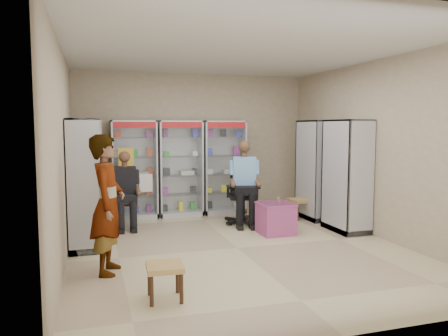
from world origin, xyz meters
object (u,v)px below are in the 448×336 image
object	(u,v)px
cabinet_left_near	(85,184)
seated_shopkeeper	(244,185)
wooden_chair	(125,202)
cabinet_right_near	(347,176)
cabinet_back_left	(134,170)
woven_stool_a	(299,209)
pink_trunk	(276,218)
cabinet_left_far	(86,176)
standing_man	(108,204)
office_chair	(243,193)
cabinet_back_mid	(180,168)
woven_stool_b	(165,282)
cabinet_right_far	(316,170)
cabinet_back_right	(223,167)

from	to	relation	value
cabinet_left_near	seated_shopkeeper	distance (m)	3.04
wooden_chair	cabinet_right_near	bearing A→B (deg)	-21.64
cabinet_back_left	woven_stool_a	xyz separation A→B (m)	(3.20, -1.06, -0.79)
cabinet_back_left	pink_trunk	world-z (taller)	cabinet_back_left
cabinet_right_near	cabinet_left_far	size ratio (longest dim) A/B	1.00
cabinet_back_left	standing_man	xyz separation A→B (m)	(-0.65, -3.32, -0.11)
cabinet_left_near	cabinet_left_far	bearing A→B (deg)	180.00
pink_trunk	cabinet_left_near	bearing A→B (deg)	179.30
pink_trunk	standing_man	xyz separation A→B (m)	(-2.88, -1.25, 0.62)
office_chair	woven_stool_a	distance (m)	1.29
cabinet_back_left	cabinet_back_mid	world-z (taller)	same
office_chair	standing_man	world-z (taller)	standing_man
wooden_chair	woven_stool_b	xyz separation A→B (m)	(0.15, -3.68, -0.27)
cabinet_back_left	cabinet_right_near	bearing A→B (deg)	-32.28
cabinet_left_near	pink_trunk	distance (m)	3.25
cabinet_right_far	woven_stool_a	xyz separation A→B (m)	(-0.33, 0.07, -0.79)
cabinet_back_right	cabinet_left_far	world-z (taller)	same
cabinet_left_far	cabinet_left_near	world-z (taller)	same
cabinet_right_near	pink_trunk	size ratio (longest dim) A/B	3.53
woven_stool_b	cabinet_back_mid	bearing A→B (deg)	76.60
cabinet_right_near	wooden_chair	size ratio (longest dim) A/B	2.13
cabinet_back_mid	pink_trunk	world-z (taller)	cabinet_back_mid
cabinet_back_mid	cabinet_back_right	size ratio (longest dim) A/B	1.00
woven_stool_b	cabinet_left_far	bearing A→B (deg)	103.40
cabinet_left_far	wooden_chair	world-z (taller)	cabinet_left_far
wooden_chair	cabinet_back_mid	bearing A→B (deg)	31.31
cabinet_left_near	seated_shopkeeper	size ratio (longest dim) A/B	1.33
cabinet_back_mid	cabinet_right_far	world-z (taller)	same
cabinet_back_right	cabinet_right_near	bearing A→B (deg)	-53.84
cabinet_right_near	office_chair	bearing A→B (deg)	54.01
cabinet_back_right	seated_shopkeeper	world-z (taller)	cabinet_back_right
cabinet_back_mid	cabinet_right_far	size ratio (longest dim) A/B	1.00
seated_shopkeeper	woven_stool_a	bearing A→B (deg)	17.62
cabinet_right_far	cabinet_left_near	world-z (taller)	same
cabinet_right_far	wooden_chair	xyz separation A→B (m)	(-3.78, 0.40, -0.53)
cabinet_right_far	cabinet_left_far	world-z (taller)	same
cabinet_back_left	woven_stool_a	world-z (taller)	cabinet_back_left
wooden_chair	standing_man	distance (m)	2.65
cabinet_right_far	standing_man	xyz separation A→B (m)	(-4.18, -2.19, -0.11)
cabinet_back_right	woven_stool_a	world-z (taller)	cabinet_back_right
cabinet_back_mid	cabinet_left_far	world-z (taller)	same
cabinet_back_mid	woven_stool_a	world-z (taller)	cabinet_back_mid
cabinet_back_mid	cabinet_right_near	size ratio (longest dim) A/B	1.00
office_chair	standing_man	distance (m)	3.45
seated_shopkeeper	cabinet_back_left	bearing A→B (deg)	163.56
seated_shopkeeper	woven_stool_b	xyz separation A→B (m)	(-2.07, -3.26, -0.56)
cabinet_back_left	standing_man	world-z (taller)	cabinet_back_left
pink_trunk	cabinet_left_far	bearing A→B (deg)	160.20
cabinet_back_left	cabinet_right_near	size ratio (longest dim) A/B	1.00
office_chair	standing_man	size ratio (longest dim) A/B	0.66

